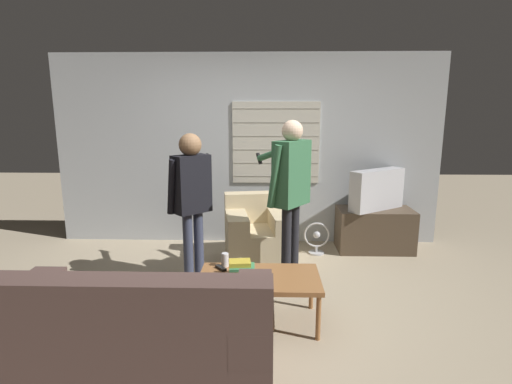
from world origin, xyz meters
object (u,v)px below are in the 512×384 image
couch_blue (132,346)px  coffee_table (259,281)px  soda_can (225,260)px  tv (377,190)px  spare_remote (221,268)px  person_right_standing (290,183)px  book_stack (241,269)px  floor_fan (317,238)px  person_left_standing (191,191)px  armchair_beige (258,235)px

couch_blue → coffee_table: bearing=49.3°
couch_blue → soda_can: (0.48, 1.14, 0.15)m
couch_blue → coffee_table: 1.21m
tv → spare_remote: bearing=8.9°
person_right_standing → book_stack: (-0.45, -0.79, -0.60)m
coffee_table → soda_can: soda_can is taller
book_stack → spare_remote: size_ratio=1.80×
book_stack → coffee_table: bearing=4.6°
tv → floor_fan: size_ratio=1.88×
coffee_table → person_left_standing: size_ratio=0.65×
person_right_standing → spare_remote: bearing=170.2°
coffee_table → person_right_standing: bearing=69.0°
soda_can → floor_fan: soda_can is taller
armchair_beige → soda_can: size_ratio=7.12×
couch_blue → spare_remote: size_ratio=14.00×
person_right_standing → soda_can: 1.03m
couch_blue → person_left_standing: (0.08, 1.71, 0.66)m
spare_remote → coffee_table: bearing=-61.0°
person_right_standing → spare_remote: size_ratio=13.57×
person_right_standing → floor_fan: person_right_standing is taller
person_left_standing → spare_remote: size_ratio=12.54×
coffee_table → couch_blue: bearing=-130.8°
book_stack → person_right_standing: bearing=60.0°
person_left_standing → person_right_standing: 1.01m
person_right_standing → floor_fan: size_ratio=4.17×
soda_can → floor_fan: size_ratio=0.31×
couch_blue → person_left_standing: size_ratio=1.12×
armchair_beige → coffee_table: (0.05, -1.44, 0.05)m
floor_fan → armchair_beige: bearing=-160.1°
person_left_standing → spare_remote: 0.93m
person_right_standing → coffee_table: bearing=-165.3°
tv → couch_blue: bearing=16.3°
armchair_beige → person_left_standing: (-0.67, -0.66, 0.67)m
person_left_standing → person_right_standing: bearing=-43.8°
armchair_beige → tv: size_ratio=1.15×
person_left_standing → spare_remote: person_left_standing is taller
armchair_beige → couch_blue: bearing=63.7°
book_stack → floor_fan: bearing=63.6°
book_stack → soda_can: size_ratio=1.81×
couch_blue → book_stack: (0.63, 0.91, 0.15)m
person_right_standing → soda_can: person_right_standing is taller
spare_remote → soda_can: bearing=29.3°
couch_blue → soda_can: bearing=67.3°
armchair_beige → person_right_standing: 1.07m
couch_blue → person_left_standing: person_left_standing is taller
person_right_standing → soda_can: (-0.61, -0.56, -0.61)m
spare_remote → floor_fan: (1.05, 1.57, -0.24)m
armchair_beige → book_stack: (-0.11, -1.46, 0.16)m
armchair_beige → floor_fan: size_ratio=2.17×
spare_remote → floor_fan: 1.90m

